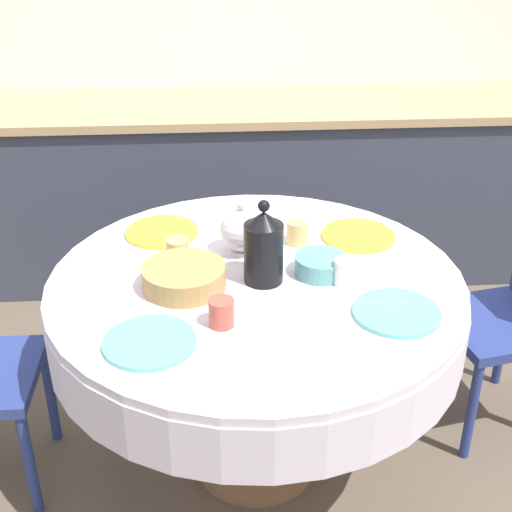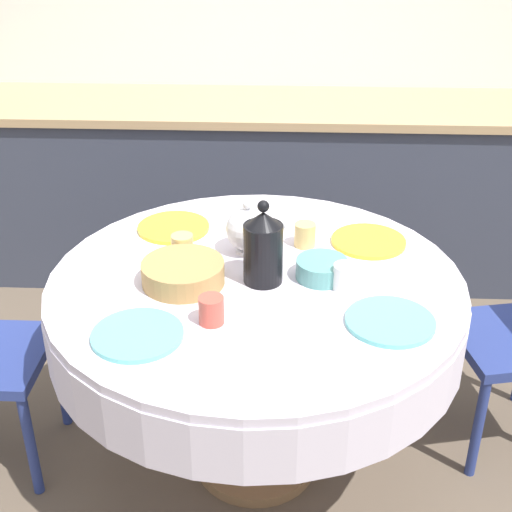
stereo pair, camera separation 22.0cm
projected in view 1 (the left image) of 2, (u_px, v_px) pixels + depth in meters
name	position (u px, v px, depth m)	size (l,w,h in m)	color
ground_plane	(256.00, 461.00, 2.62)	(12.00, 12.00, 0.00)	brown
wall_back	(232.00, 8.00, 3.58)	(7.00, 0.05, 2.60)	silver
kitchen_counter	(237.00, 188.00, 3.69)	(3.24, 0.64, 0.91)	#383D4C
dining_table	(256.00, 312.00, 2.30)	(1.32, 1.32, 0.78)	olive
plate_near_left	(150.00, 342.00, 1.93)	(0.26, 0.26, 0.01)	#60BCB7
cup_near_left	(221.00, 313.00, 1.99)	(0.07, 0.07, 0.08)	#CC4C3D
plate_near_right	(397.00, 313.00, 2.06)	(0.26, 0.26, 0.01)	#60BCB7
cup_near_right	(345.00, 272.00, 2.20)	(0.07, 0.07, 0.08)	white
plate_far_left	(162.00, 232.00, 2.51)	(0.26, 0.26, 0.01)	yellow
cup_far_left	(177.00, 251.00, 2.32)	(0.07, 0.07, 0.08)	#DBB766
plate_far_right	(358.00, 236.00, 2.49)	(0.26, 0.26, 0.01)	yellow
cup_far_right	(297.00, 232.00, 2.43)	(0.07, 0.07, 0.08)	#DBB766
coffee_carafe	(264.00, 247.00, 2.18)	(0.12, 0.12, 0.27)	black
teapot	(242.00, 230.00, 2.35)	(0.20, 0.15, 0.19)	white
bread_basket	(184.00, 277.00, 2.18)	(0.26, 0.26, 0.07)	#AD844C
fruit_bowl	(321.00, 265.00, 2.25)	(0.16, 0.16, 0.06)	#569993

